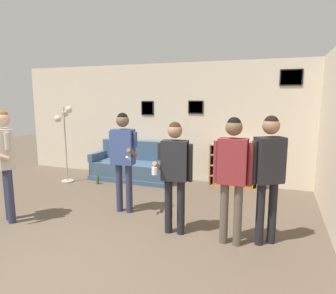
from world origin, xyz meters
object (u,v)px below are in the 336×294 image
(couch, at_px, (133,167))
(bottle_on_floor, at_px, (97,180))
(person_player_foreground_left, at_px, (5,154))
(person_spectator_far_right, at_px, (269,167))
(person_player_foreground_center, at_px, (123,152))
(bookshelf, at_px, (234,166))
(person_watcher_holding_cup, at_px, (175,167))
(person_spectator_near_bookshelf, at_px, (233,168))
(floor_lamp, at_px, (65,128))
(drinking_cup, at_px, (237,142))

(couch, relative_size, bottle_on_floor, 7.92)
(person_player_foreground_left, bearing_deg, person_spectator_far_right, 9.07)
(person_player_foreground_left, relative_size, person_player_foreground_center, 1.04)
(couch, xyz_separation_m, bookshelf, (2.34, 0.20, 0.17))
(person_watcher_holding_cup, relative_size, person_spectator_near_bookshelf, 0.95)
(couch, relative_size, person_player_foreground_left, 1.12)
(floor_lamp, xyz_separation_m, person_spectator_far_right, (4.41, -1.53, -0.20))
(couch, bearing_deg, person_spectator_far_right, -36.29)
(couch, relative_size, person_player_foreground_center, 1.16)
(floor_lamp, relative_size, drinking_cup, 14.78)
(person_spectator_far_right, bearing_deg, person_player_foreground_left, -170.93)
(person_watcher_holding_cup, distance_m, drinking_cup, 2.64)
(person_watcher_holding_cup, bearing_deg, bookshelf, 79.74)
(person_player_foreground_left, height_order, bottle_on_floor, person_player_foreground_left)
(person_spectator_far_right, bearing_deg, person_spectator_near_bookshelf, -158.65)
(bookshelf, distance_m, person_spectator_far_right, 2.65)
(bottle_on_floor, bearing_deg, person_player_foreground_left, -93.55)
(bookshelf, height_order, floor_lamp, floor_lamp)
(floor_lamp, height_order, person_spectator_near_bookshelf, floor_lamp)
(bottle_on_floor, bearing_deg, couch, 49.70)
(couch, bearing_deg, bookshelf, 4.82)
(person_player_foreground_center, bearing_deg, person_spectator_near_bookshelf, -15.91)
(person_player_foreground_left, bearing_deg, person_spectator_near_bookshelf, 7.39)
(floor_lamp, relative_size, bottle_on_floor, 7.08)
(floor_lamp, distance_m, drinking_cup, 3.81)
(person_watcher_holding_cup, bearing_deg, bottle_on_floor, 144.39)
(bottle_on_floor, bearing_deg, person_player_foreground_center, -42.66)
(person_player_foreground_center, relative_size, person_watcher_holding_cup, 1.05)
(bottle_on_floor, bearing_deg, person_spectator_far_right, -23.83)
(person_watcher_holding_cup, height_order, person_spectator_far_right, person_spectator_far_right)
(person_player_foreground_left, bearing_deg, drinking_cup, 45.07)
(person_spectator_near_bookshelf, relative_size, person_spectator_far_right, 0.99)
(floor_lamp, distance_m, bottle_on_floor, 1.38)
(couch, distance_m, bookshelf, 2.35)
(couch, height_order, floor_lamp, floor_lamp)
(person_player_foreground_left, bearing_deg, person_watcher_holding_cup, 10.68)
(bookshelf, bearing_deg, person_player_foreground_center, -126.01)
(floor_lamp, height_order, drinking_cup, floor_lamp)
(person_spectator_near_bookshelf, xyz_separation_m, drinking_cup, (-0.29, 2.64, -0.05))
(floor_lamp, height_order, bottle_on_floor, floor_lamp)
(person_player_foreground_center, xyz_separation_m, bottle_on_floor, (-1.36, 1.25, -0.94))
(bookshelf, height_order, person_watcher_holding_cup, person_watcher_holding_cup)
(person_spectator_far_right, bearing_deg, bookshelf, 107.11)
(person_player_foreground_center, distance_m, person_spectator_far_right, 2.32)
(bookshelf, distance_m, floor_lamp, 3.85)
(person_player_foreground_center, relative_size, person_spectator_near_bookshelf, 1.00)
(person_player_foreground_center, distance_m, bottle_on_floor, 2.07)
(person_spectator_near_bookshelf, bearing_deg, person_player_foreground_left, -172.61)
(person_player_foreground_left, distance_m, person_spectator_near_bookshelf, 3.39)
(floor_lamp, distance_m, person_player_foreground_left, 2.23)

